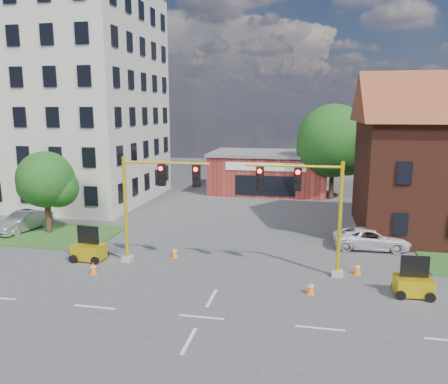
# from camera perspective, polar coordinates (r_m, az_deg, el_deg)

# --- Properties ---
(ground) EXTENTS (120.00, 120.00, 0.00)m
(ground) POSITION_cam_1_polar(r_m,az_deg,el_deg) (19.60, -2.96, -16.01)
(ground) COLOR #474649
(ground) RESTS_ON ground
(lane_markings) EXTENTS (60.00, 36.00, 0.01)m
(lane_markings) POSITION_cam_1_polar(r_m,az_deg,el_deg) (17.07, -5.58, -20.40)
(lane_markings) COLOR silver
(lane_markings) RESTS_ON ground
(office_block) EXTENTS (18.40, 15.40, 20.60)m
(office_block) POSITION_cam_1_polar(r_m,az_deg,el_deg) (45.88, -21.31, 11.91)
(office_block) COLOR beige
(office_block) RESTS_ON ground
(brick_shop) EXTENTS (12.40, 8.40, 4.30)m
(brick_shop) POSITION_cam_1_polar(r_m,az_deg,el_deg) (47.60, 5.89, 2.67)
(brick_shop) COLOR maroon
(brick_shop) RESTS_ON ground
(tree_large) EXTENTS (7.49, 7.13, 9.36)m
(tree_large) POSITION_cam_1_polar(r_m,az_deg,el_deg) (44.22, 14.55, 6.18)
(tree_large) COLOR #342113
(tree_large) RESTS_ON ground
(tree_nw_front) EXTENTS (4.21, 4.01, 5.93)m
(tree_nw_front) POSITION_cam_1_polar(r_m,az_deg,el_deg) (33.36, -21.90, 1.25)
(tree_nw_front) COLOR #342113
(tree_nw_front) RESTS_ON ground
(signal_mast_west) EXTENTS (5.30, 0.60, 6.20)m
(signal_mast_west) POSITION_cam_1_polar(r_m,az_deg,el_deg) (25.03, -9.37, -0.67)
(signal_mast_west) COLOR gray
(signal_mast_west) RESTS_ON ground
(signal_mast_east) EXTENTS (5.30, 0.60, 6.20)m
(signal_mast_east) POSITION_cam_1_polar(r_m,az_deg,el_deg) (23.46, 10.99, -1.50)
(signal_mast_east) COLOR gray
(signal_mast_east) RESTS_ON ground
(trailer_west) EXTENTS (1.86, 1.32, 2.01)m
(trailer_west) POSITION_cam_1_polar(r_m,az_deg,el_deg) (27.22, -17.23, -7.25)
(trailer_west) COLOR yellow
(trailer_west) RESTS_ON ground
(trailer_east) EXTENTS (1.75, 1.23, 1.91)m
(trailer_east) POSITION_cam_1_polar(r_m,az_deg,el_deg) (23.16, 23.49, -10.97)
(trailer_east) COLOR yellow
(trailer_east) RESTS_ON ground
(cone_a) EXTENTS (0.40, 0.40, 0.70)m
(cone_a) POSITION_cam_1_polar(r_m,az_deg,el_deg) (25.05, -16.70, -9.51)
(cone_a) COLOR orange
(cone_a) RESTS_ON ground
(cone_b) EXTENTS (0.40, 0.40, 0.70)m
(cone_b) POSITION_cam_1_polar(r_m,az_deg,el_deg) (26.74, -6.43, -7.80)
(cone_b) COLOR orange
(cone_b) RESTS_ON ground
(cone_c) EXTENTS (0.40, 0.40, 0.70)m
(cone_c) POSITION_cam_1_polar(r_m,az_deg,el_deg) (22.01, 11.27, -12.13)
(cone_c) COLOR orange
(cone_c) RESTS_ON ground
(cone_d) EXTENTS (0.40, 0.40, 0.70)m
(cone_d) POSITION_cam_1_polar(r_m,az_deg,el_deg) (25.08, 17.04, -9.50)
(cone_d) COLOR orange
(cone_d) RESTS_ON ground
(pickup_white) EXTENTS (4.85, 2.37, 1.33)m
(pickup_white) POSITION_cam_1_polar(r_m,az_deg,el_deg) (29.67, 18.70, -5.78)
(pickup_white) COLOR white
(pickup_white) RESTS_ON ground
(sedan_silver_front) EXTENTS (2.45, 4.64, 1.45)m
(sedan_silver_front) POSITION_cam_1_polar(r_m,az_deg,el_deg) (35.28, -24.73, -3.51)
(sedan_silver_front) COLOR #929498
(sedan_silver_front) RESTS_ON ground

